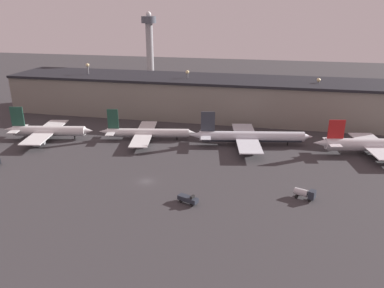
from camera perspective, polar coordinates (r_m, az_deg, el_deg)
name	(u,v)px	position (r m, az deg, el deg)	size (l,w,h in m)	color
ground	(146,181)	(121.03, -6.99, -5.66)	(600.00, 600.00, 0.00)	#383538
terminal_building	(196,97)	(189.93, 0.54, 7.24)	(189.79, 30.93, 19.48)	gray
airplane_0	(48,131)	(168.10, -21.10, 1.88)	(37.72, 33.89, 13.78)	white
airplane_1	(147,133)	(157.36, -6.94, 1.72)	(40.56, 34.44, 12.99)	white
airplane_2	(250,137)	(151.35, 8.83, 1.10)	(49.43, 36.93, 13.80)	silver
airplane_3	(379,145)	(156.54, 26.62, -0.12)	(49.32, 30.25, 13.45)	silver
service_vehicle_0	(188,199)	(106.90, -0.60, -8.39)	(6.38, 4.21, 2.87)	#282D38
service_vehicle_1	(305,193)	(113.88, 16.83, -7.21)	(6.33, 4.23, 3.14)	#282D38
lamp_post_0	(89,81)	(205.00, -15.42, 9.25)	(1.80, 1.80, 25.05)	slate
lamp_post_1	(187,87)	(187.23, -0.70, 8.67)	(1.80, 1.80, 23.30)	slate
lamp_post_2	(317,95)	(184.19, 18.51, 7.16)	(1.80, 1.80, 21.76)	slate
control_tower	(150,47)	(242.02, -6.46, 14.45)	(9.00, 9.00, 49.66)	#99999E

